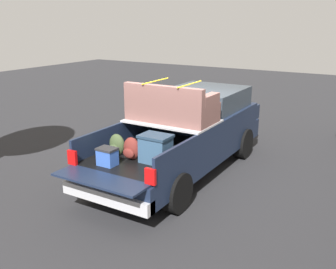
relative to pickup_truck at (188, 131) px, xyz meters
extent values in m
plane|color=#262628|center=(-0.35, 0.00, -0.96)|extent=(40.00, 40.00, 0.00)
cube|color=#162138|center=(-0.35, 0.00, -0.34)|extent=(5.50, 1.92, 0.48)
cube|color=black|center=(-1.55, 0.00, -0.09)|extent=(2.80, 1.80, 0.04)
cube|color=#162138|center=(-1.55, 0.93, 0.14)|extent=(2.80, 0.06, 0.50)
cube|color=#162138|center=(-1.55, -0.93, 0.14)|extent=(2.80, 0.06, 0.50)
cube|color=#162138|center=(-0.18, 0.00, 0.14)|extent=(0.06, 1.80, 0.50)
cube|color=#162138|center=(-3.22, 0.00, -0.09)|extent=(0.55, 1.80, 0.04)
cube|color=#B2B2B7|center=(-0.77, 0.00, 0.41)|extent=(1.25, 1.92, 0.04)
cube|color=#162138|center=(1.00, 0.00, 0.14)|extent=(2.30, 1.92, 0.50)
cube|color=#2D3842|center=(0.90, 0.00, 0.64)|extent=(1.94, 1.76, 0.50)
cube|color=#162138|center=(2.35, 0.00, 0.08)|extent=(0.40, 1.82, 0.38)
cube|color=#B2B2B7|center=(-3.07, 0.00, -0.46)|extent=(0.24, 1.92, 0.24)
cube|color=red|center=(-2.97, 0.88, 0.07)|extent=(0.06, 0.20, 0.28)
cube|color=red|center=(-2.97, -0.88, 0.07)|extent=(0.06, 0.20, 0.28)
cylinder|color=black|center=(1.40, 0.88, -0.56)|extent=(0.79, 0.30, 0.79)
cylinder|color=black|center=(1.40, -0.88, -0.56)|extent=(0.79, 0.30, 0.79)
cylinder|color=black|center=(-2.10, 0.88, -0.56)|extent=(0.79, 0.30, 0.79)
cylinder|color=black|center=(-2.10, -0.88, -0.56)|extent=(0.79, 0.30, 0.79)
cube|color=#335170|center=(-2.05, -0.39, 0.18)|extent=(0.40, 0.55, 0.49)
cube|color=#23394E|center=(-2.05, -0.39, 0.45)|extent=(0.44, 0.59, 0.05)
ellipsoid|color=maroon|center=(-2.15, 0.10, 0.16)|extent=(0.20, 0.37, 0.45)
ellipsoid|color=maroon|center=(-2.26, 0.10, 0.09)|extent=(0.09, 0.26, 0.20)
ellipsoid|color=#384728|center=(-2.10, 0.50, 0.15)|extent=(0.20, 0.36, 0.44)
ellipsoid|color=#384728|center=(-2.21, 0.50, 0.09)|extent=(0.09, 0.25, 0.19)
cube|color=#3359B2|center=(-2.65, 0.30, 0.08)|extent=(0.26, 0.34, 0.30)
cube|color=#262628|center=(-2.65, 0.30, 0.25)|extent=(0.28, 0.36, 0.04)
cube|color=brown|center=(-0.77, 0.00, 0.64)|extent=(0.95, 1.89, 0.42)
cube|color=brown|center=(-1.17, 0.00, 1.05)|extent=(0.16, 1.89, 0.40)
cube|color=brown|center=(-0.72, 0.85, 0.96)|extent=(0.71, 0.20, 0.22)
cube|color=brown|center=(-0.72, -0.84, 0.96)|extent=(0.71, 0.20, 0.22)
cube|color=yellow|center=(-0.77, 0.43, 1.26)|extent=(1.05, 0.03, 0.02)
cube|color=yellow|center=(-0.77, -0.42, 1.26)|extent=(1.05, 0.03, 0.02)
camera|label=1|loc=(-7.83, -4.16, 2.56)|focal=41.02mm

